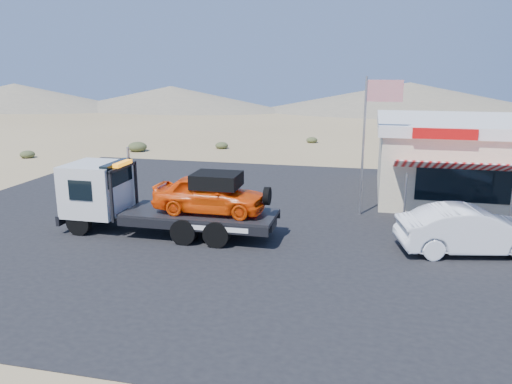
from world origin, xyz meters
TOP-DOWN VIEW (x-y plane):
  - ground at (0.00, 0.00)m, footprint 120.00×120.00m
  - asphalt_lot at (2.00, 3.00)m, footprint 32.00×24.00m
  - tow_truck at (-2.77, 0.17)m, footprint 8.33×2.47m
  - white_sedan at (8.60, 0.57)m, footprint 5.28×2.76m
  - jerky_store at (10.50, 8.97)m, footprint 10.40×9.97m
  - flagpole at (4.93, 4.50)m, footprint 1.55×0.10m
  - desert_scrub at (-14.27, 10.05)m, footprint 21.38×36.54m
  - distant_hills at (-9.77, 55.14)m, footprint 126.00×48.00m

SIDE VIEW (x-z plane):
  - ground at x=0.00m, z-range 0.00..0.00m
  - asphalt_lot at x=2.00m, z-range 0.00..0.02m
  - desert_scrub at x=-14.27m, z-range -0.07..0.72m
  - white_sedan at x=8.60m, z-range 0.02..1.67m
  - tow_truck at x=-2.77m, z-range 0.11..2.89m
  - distant_hills at x=-9.77m, z-range -0.21..3.99m
  - jerky_store at x=10.50m, z-range 0.04..3.94m
  - flagpole at x=4.93m, z-range 0.76..6.76m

